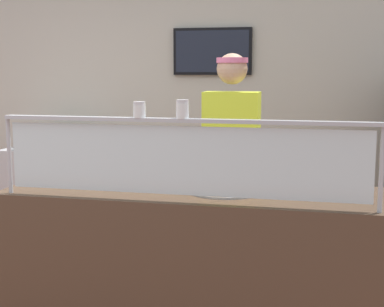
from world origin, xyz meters
The scene contains 11 objects.
ground_plane centered at (1.11, 1.00, 0.00)m, with size 12.00×12.00×0.00m, color brown.
shop_rear_unit centered at (1.10, 2.43, 1.35)m, with size 6.61×0.13×2.70m.
serving_counter centered at (1.11, 0.35, 0.47)m, with size 2.21×0.71×0.95m, color #4C3828.
sneeze_guard centered at (1.11, 0.06, 1.23)m, with size 2.04×0.06×0.45m.
pizza_tray centered at (1.29, 0.38, 0.97)m, with size 0.44×0.44×0.04m.
pizza_server centered at (1.28, 0.36, 0.99)m, with size 0.07×0.28×0.01m, color #ADAFB7.
parmesan_shaker centered at (0.88, 0.06, 1.43)m, with size 0.07×0.07×0.08m.
pepper_flake_shaker centered at (1.11, 0.06, 1.44)m, with size 0.07×0.07×0.10m.
worker_figure centered at (1.22, 1.03, 1.01)m, with size 0.41×0.50×1.76m.
prep_shelf centered at (-0.66, 1.94, 0.47)m, with size 0.70×0.55×0.93m, color #B7BABF.
pizza_box_stack centered at (-0.65, 1.94, 1.02)m, with size 0.44×0.44×0.18m.
Camera 1 is at (1.81, -2.77, 1.65)m, focal length 52.45 mm.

